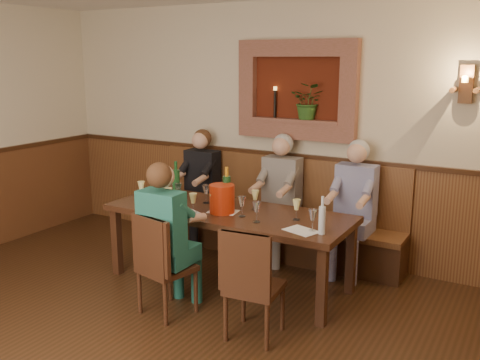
# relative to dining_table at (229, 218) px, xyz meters

# --- Properties ---
(room_shell) EXTENTS (6.04, 6.04, 2.82)m
(room_shell) POSITION_rel_dining_table_xyz_m (0.00, -1.85, 1.21)
(room_shell) COLOR beige
(room_shell) RESTS_ON ground
(wainscoting) EXTENTS (6.02, 6.02, 1.15)m
(wainscoting) POSITION_rel_dining_table_xyz_m (0.00, -1.85, -0.09)
(wainscoting) COLOR #572E18
(wainscoting) RESTS_ON ground
(wall_niche) EXTENTS (1.36, 0.30, 1.06)m
(wall_niche) POSITION_rel_dining_table_xyz_m (0.24, 1.09, 1.13)
(wall_niche) COLOR #4F190B
(wall_niche) RESTS_ON ground
(wall_sconce) EXTENTS (0.25, 0.20, 0.35)m
(wall_sconce) POSITION_rel_dining_table_xyz_m (1.90, 1.08, 1.27)
(wall_sconce) COLOR #572E18
(wall_sconce) RESTS_ON ground
(dining_table) EXTENTS (2.40, 0.90, 0.75)m
(dining_table) POSITION_rel_dining_table_xyz_m (0.00, 0.00, 0.00)
(dining_table) COLOR black
(dining_table) RESTS_ON ground
(bench) EXTENTS (3.00, 0.45, 1.11)m
(bench) POSITION_rel_dining_table_xyz_m (0.00, 0.94, -0.35)
(bench) COLOR #381E0F
(bench) RESTS_ON ground
(chair_near_left) EXTENTS (0.48, 0.48, 0.91)m
(chair_near_left) POSITION_rel_dining_table_xyz_m (-0.14, -0.83, -0.41)
(chair_near_left) COLOR black
(chair_near_left) RESTS_ON ground
(chair_near_right) EXTENTS (0.45, 0.45, 0.92)m
(chair_near_right) POSITION_rel_dining_table_xyz_m (0.72, -0.81, -0.41)
(chair_near_right) COLOR black
(chair_near_right) RESTS_ON ground
(person_bench_left) EXTENTS (0.40, 0.49, 1.37)m
(person_bench_left) POSITION_rel_dining_table_xyz_m (-0.92, 0.84, -0.11)
(person_bench_left) COLOR black
(person_bench_left) RESTS_ON ground
(person_bench_mid) EXTENTS (0.40, 0.50, 1.39)m
(person_bench_mid) POSITION_rel_dining_table_xyz_m (0.13, 0.84, -0.10)
(person_bench_mid) COLOR #625D59
(person_bench_mid) RESTS_ON ground
(person_bench_right) EXTENTS (0.40, 0.50, 1.39)m
(person_bench_right) POSITION_rel_dining_table_xyz_m (0.97, 0.84, -0.10)
(person_bench_right) COLOR navy
(person_bench_right) RESTS_ON ground
(person_chair_front) EXTENTS (0.39, 0.48, 1.35)m
(person_chair_front) POSITION_rel_dining_table_xyz_m (-0.13, -0.78, -0.12)
(person_chair_front) COLOR #184B54
(person_chair_front) RESTS_ON ground
(spittoon_bucket) EXTENTS (0.31, 0.31, 0.27)m
(spittoon_bucket) POSITION_rel_dining_table_xyz_m (-0.01, -0.10, 0.21)
(spittoon_bucket) COLOR red
(spittoon_bucket) RESTS_ON dining_table
(wine_bottle_green_a) EXTENTS (0.10, 0.10, 0.42)m
(wine_bottle_green_a) POSITION_rel_dining_table_xyz_m (-0.03, 0.01, 0.25)
(wine_bottle_green_a) COLOR #19471E
(wine_bottle_green_a) RESTS_ON dining_table
(wine_bottle_green_b) EXTENTS (0.08, 0.08, 0.41)m
(wine_bottle_green_b) POSITION_rel_dining_table_xyz_m (-0.66, 0.06, 0.24)
(wine_bottle_green_b) COLOR #19471E
(wine_bottle_green_b) RESTS_ON dining_table
(water_bottle) EXTENTS (0.07, 0.07, 0.33)m
(water_bottle) POSITION_rel_dining_table_xyz_m (1.05, -0.23, 0.20)
(water_bottle) COLOR silver
(water_bottle) RESTS_ON dining_table
(tasting_sheet_a) EXTENTS (0.33, 0.26, 0.00)m
(tasting_sheet_a) POSITION_rel_dining_table_xyz_m (-0.81, -0.11, 0.08)
(tasting_sheet_a) COLOR white
(tasting_sheet_a) RESTS_ON dining_table
(tasting_sheet_b) EXTENTS (0.30, 0.24, 0.00)m
(tasting_sheet_b) POSITION_rel_dining_table_xyz_m (-0.02, -0.07, 0.08)
(tasting_sheet_b) COLOR white
(tasting_sheet_b) RESTS_ON dining_table
(tasting_sheet_c) EXTENTS (0.33, 0.28, 0.00)m
(tasting_sheet_c) POSITION_rel_dining_table_xyz_m (0.87, -0.24, 0.08)
(tasting_sheet_c) COLOR white
(tasting_sheet_c) RESTS_ON dining_table
(tasting_sheet_d) EXTENTS (0.29, 0.26, 0.00)m
(tasting_sheet_d) POSITION_rel_dining_table_xyz_m (-0.26, -0.28, 0.08)
(tasting_sheet_d) COLOR white
(tasting_sheet_d) RESTS_ON dining_table
(wine_glass_0) EXTENTS (0.08, 0.08, 0.19)m
(wine_glass_0) POSITION_rel_dining_table_xyz_m (-0.99, -0.10, 0.17)
(wine_glass_0) COLOR #EFED8F
(wine_glass_0) RESTS_ON dining_table
(wine_glass_1) EXTENTS (0.08, 0.08, 0.19)m
(wine_glass_1) POSITION_rel_dining_table_xyz_m (-0.74, 0.13, 0.17)
(wine_glass_1) COLOR white
(wine_glass_1) RESTS_ON dining_table
(wine_glass_2) EXTENTS (0.08, 0.08, 0.19)m
(wine_glass_2) POSITION_rel_dining_table_xyz_m (-0.57, -0.19, 0.17)
(wine_glass_2) COLOR #EFED8F
(wine_glass_2) RESTS_ON dining_table
(wine_glass_3) EXTENTS (0.08, 0.08, 0.19)m
(wine_glass_3) POSITION_rel_dining_table_xyz_m (-0.33, 0.10, 0.17)
(wine_glass_3) COLOR white
(wine_glass_3) RESTS_ON dining_table
(wine_glass_4) EXTENTS (0.08, 0.08, 0.19)m
(wine_glass_4) POSITION_rel_dining_table_xyz_m (-0.06, -0.17, 0.17)
(wine_glass_4) COLOR #EFED8F
(wine_glass_4) RESTS_ON dining_table
(wine_glass_5) EXTENTS (0.08, 0.08, 0.19)m
(wine_glass_5) POSITION_rel_dining_table_xyz_m (0.21, 0.15, 0.17)
(wine_glass_5) COLOR #EFED8F
(wine_glass_5) RESTS_ON dining_table
(wine_glass_6) EXTENTS (0.08, 0.08, 0.19)m
(wine_glass_6) POSITION_rel_dining_table_xyz_m (0.42, -0.21, 0.17)
(wine_glass_6) COLOR white
(wine_glass_6) RESTS_ON dining_table
(wine_glass_7) EXTENTS (0.08, 0.08, 0.19)m
(wine_glass_7) POSITION_rel_dining_table_xyz_m (0.70, 0.03, 0.17)
(wine_glass_7) COLOR #EFED8F
(wine_glass_7) RESTS_ON dining_table
(wine_glass_8) EXTENTS (0.08, 0.08, 0.19)m
(wine_glass_8) POSITION_rel_dining_table_xyz_m (0.95, -0.20, 0.17)
(wine_glass_8) COLOR white
(wine_glass_8) RESTS_ON dining_table
(wine_glass_9) EXTENTS (0.08, 0.08, 0.19)m
(wine_glass_9) POSITION_rel_dining_table_xyz_m (-0.24, -0.25, 0.17)
(wine_glass_9) COLOR #EFED8F
(wine_glass_9) RESTS_ON dining_table
(wine_glass_10) EXTENTS (0.08, 0.08, 0.19)m
(wine_glass_10) POSITION_rel_dining_table_xyz_m (0.22, -0.12, 0.17)
(wine_glass_10) COLOR white
(wine_glass_10) RESTS_ON dining_table
(wine_glass_11) EXTENTS (0.08, 0.08, 0.19)m
(wine_glass_11) POSITION_rel_dining_table_xyz_m (-0.61, 0.02, 0.17)
(wine_glass_11) COLOR white
(wine_glass_11) RESTS_ON dining_table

